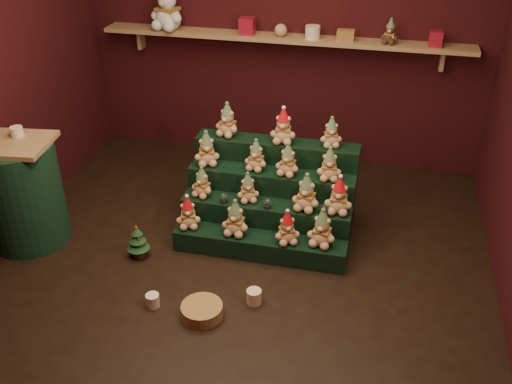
% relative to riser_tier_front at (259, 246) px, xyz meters
% --- Properties ---
extents(ground, '(4.00, 4.00, 0.00)m').
position_rel_riser_tier_front_xyz_m(ground, '(-0.18, -0.14, -0.09)').
color(ground, black).
rests_on(ground, ground).
extents(back_wall, '(4.00, 0.10, 2.80)m').
position_rel_riser_tier_front_xyz_m(back_wall, '(-0.18, 1.91, 1.31)').
color(back_wall, black).
rests_on(back_wall, ground).
extents(front_wall, '(4.00, 0.10, 2.80)m').
position_rel_riser_tier_front_xyz_m(front_wall, '(-0.18, -2.19, 1.31)').
color(front_wall, black).
rests_on(front_wall, ground).
extents(back_shelf, '(3.60, 0.26, 0.24)m').
position_rel_riser_tier_front_xyz_m(back_shelf, '(-0.18, 1.73, 1.20)').
color(back_shelf, '#A27651').
rests_on(back_shelf, ground).
extents(riser_tier_front, '(1.40, 0.22, 0.18)m').
position_rel_riser_tier_front_xyz_m(riser_tier_front, '(0.00, 0.00, 0.00)').
color(riser_tier_front, black).
rests_on(riser_tier_front, ground).
extents(riser_tier_midfront, '(1.40, 0.22, 0.36)m').
position_rel_riser_tier_front_xyz_m(riser_tier_midfront, '(0.00, 0.22, 0.09)').
color(riser_tier_midfront, black).
rests_on(riser_tier_midfront, ground).
extents(riser_tier_midback, '(1.40, 0.22, 0.54)m').
position_rel_riser_tier_front_xyz_m(riser_tier_midback, '(0.00, 0.44, 0.18)').
color(riser_tier_midback, black).
rests_on(riser_tier_midback, ground).
extents(riser_tier_back, '(1.40, 0.22, 0.72)m').
position_rel_riser_tier_front_xyz_m(riser_tier_back, '(0.00, 0.66, 0.27)').
color(riser_tier_back, black).
rests_on(riser_tier_back, ground).
extents(teddy_0, '(0.24, 0.23, 0.28)m').
position_rel_riser_tier_front_xyz_m(teddy_0, '(-0.60, 0.01, 0.23)').
color(teddy_0, tan).
rests_on(teddy_0, riser_tier_front).
extents(teddy_1, '(0.23, 0.21, 0.30)m').
position_rel_riser_tier_front_xyz_m(teddy_1, '(-0.20, 0.00, 0.24)').
color(teddy_1, tan).
rests_on(teddy_1, riser_tier_front).
extents(teddy_2, '(0.25, 0.24, 0.28)m').
position_rel_riser_tier_front_xyz_m(teddy_2, '(0.22, -0.02, 0.23)').
color(teddy_2, tan).
rests_on(teddy_2, riser_tier_front).
extents(teddy_3, '(0.25, 0.24, 0.31)m').
position_rel_riser_tier_front_xyz_m(teddy_3, '(0.49, 0.01, 0.25)').
color(teddy_3, tan).
rests_on(teddy_3, riser_tier_front).
extents(teddy_4, '(0.23, 0.21, 0.26)m').
position_rel_riser_tier_front_xyz_m(teddy_4, '(-0.54, 0.23, 0.40)').
color(teddy_4, tan).
rests_on(teddy_4, riser_tier_midfront).
extents(teddy_5, '(0.23, 0.22, 0.25)m').
position_rel_riser_tier_front_xyz_m(teddy_5, '(-0.15, 0.23, 0.40)').
color(teddy_5, tan).
rests_on(teddy_5, riser_tier_midfront).
extents(teddy_6, '(0.25, 0.24, 0.31)m').
position_rel_riser_tier_front_xyz_m(teddy_6, '(0.33, 0.21, 0.42)').
color(teddy_6, tan).
rests_on(teddy_6, riser_tier_midfront).
extents(teddy_7, '(0.22, 0.20, 0.31)m').
position_rel_riser_tier_front_xyz_m(teddy_7, '(0.59, 0.23, 0.42)').
color(teddy_7, tan).
rests_on(teddy_7, riser_tier_midfront).
extents(teddy_8, '(0.27, 0.26, 0.30)m').
position_rel_riser_tier_front_xyz_m(teddy_8, '(-0.56, 0.45, 0.60)').
color(teddy_8, tan).
rests_on(teddy_8, riser_tier_midback).
extents(teddy_9, '(0.22, 0.20, 0.27)m').
position_rel_riser_tier_front_xyz_m(teddy_9, '(-0.13, 0.45, 0.58)').
color(teddy_9, tan).
rests_on(teddy_9, riser_tier_midback).
extents(teddy_10, '(0.23, 0.21, 0.27)m').
position_rel_riser_tier_front_xyz_m(teddy_10, '(0.14, 0.43, 0.59)').
color(teddy_10, tan).
rests_on(teddy_10, riser_tier_midback).
extents(teddy_11, '(0.22, 0.20, 0.28)m').
position_rel_riser_tier_front_xyz_m(teddy_11, '(0.48, 0.43, 0.59)').
color(teddy_11, tan).
rests_on(teddy_11, riser_tier_midback).
extents(teddy_12, '(0.25, 0.24, 0.29)m').
position_rel_riser_tier_front_xyz_m(teddy_12, '(-0.44, 0.68, 0.78)').
color(teddy_12, tan).
rests_on(teddy_12, riser_tier_back).
extents(teddy_13, '(0.22, 0.20, 0.30)m').
position_rel_riser_tier_front_xyz_m(teddy_13, '(0.05, 0.65, 0.78)').
color(teddy_13, tan).
rests_on(teddy_13, riser_tier_back).
extents(teddy_14, '(0.22, 0.20, 0.25)m').
position_rel_riser_tier_front_xyz_m(teddy_14, '(0.45, 0.67, 0.76)').
color(teddy_14, tan).
rests_on(teddy_14, riser_tier_back).
extents(snow_globe_a, '(0.06, 0.06, 0.09)m').
position_rel_riser_tier_front_xyz_m(snow_globe_a, '(-0.33, 0.16, 0.31)').
color(snow_globe_a, black).
rests_on(snow_globe_a, riser_tier_midfront).
extents(snow_globe_b, '(0.06, 0.06, 0.08)m').
position_rel_riser_tier_front_xyz_m(snow_globe_b, '(0.03, 0.16, 0.31)').
color(snow_globe_b, black).
rests_on(snow_globe_b, riser_tier_midfront).
extents(snow_globe_c, '(0.07, 0.07, 0.10)m').
position_rel_riser_tier_front_xyz_m(snow_globe_c, '(0.49, 0.16, 0.32)').
color(snow_globe_c, black).
rests_on(snow_globe_c, riser_tier_midfront).
extents(side_table, '(0.65, 0.63, 0.91)m').
position_rel_riser_tier_front_xyz_m(side_table, '(-1.93, -0.21, 0.36)').
color(side_table, '#A27651').
rests_on(side_table, ground).
extents(table_ornament, '(0.10, 0.10, 0.08)m').
position_rel_riser_tier_front_xyz_m(table_ornament, '(-1.93, -0.11, 0.86)').
color(table_ornament, beige).
rests_on(table_ornament, side_table).
extents(mini_christmas_tree, '(0.18, 0.18, 0.31)m').
position_rel_riser_tier_front_xyz_m(mini_christmas_tree, '(-0.94, -0.24, 0.06)').
color(mini_christmas_tree, '#442F18').
rests_on(mini_christmas_tree, ground).
extents(mug_left, '(0.10, 0.10, 0.10)m').
position_rel_riser_tier_front_xyz_m(mug_left, '(-0.61, -0.77, -0.04)').
color(mug_left, beige).
rests_on(mug_left, ground).
extents(mug_right, '(0.11, 0.11, 0.11)m').
position_rel_riser_tier_front_xyz_m(mug_right, '(0.09, -0.57, -0.04)').
color(mug_right, beige).
rests_on(mug_right, ground).
extents(wicker_basket, '(0.30, 0.30, 0.09)m').
position_rel_riser_tier_front_xyz_m(wicker_basket, '(-0.23, -0.79, -0.04)').
color(wicker_basket, '#AC8845').
rests_on(wicker_basket, ground).
extents(white_bear, '(0.41, 0.38, 0.48)m').
position_rel_riser_tier_front_xyz_m(white_bear, '(-1.32, 1.70, 1.47)').
color(white_bear, white).
rests_on(white_bear, back_shelf).
extents(brown_bear, '(0.18, 0.17, 0.22)m').
position_rel_riser_tier_front_xyz_m(brown_bear, '(0.82, 1.70, 1.34)').
color(brown_bear, '#492818').
rests_on(brown_bear, back_shelf).
extents(gift_tin_red_a, '(0.14, 0.14, 0.16)m').
position_rel_riser_tier_front_xyz_m(gift_tin_red_a, '(-0.52, 1.71, 1.31)').
color(gift_tin_red_a, '#A91A2F').
rests_on(gift_tin_red_a, back_shelf).
extents(gift_tin_cream, '(0.14, 0.14, 0.12)m').
position_rel_riser_tier_front_xyz_m(gift_tin_cream, '(0.11, 1.71, 1.29)').
color(gift_tin_cream, beige).
rests_on(gift_tin_cream, back_shelf).
extents(gift_tin_red_b, '(0.12, 0.12, 0.14)m').
position_rel_riser_tier_front_xyz_m(gift_tin_red_b, '(1.23, 1.71, 1.30)').
color(gift_tin_red_b, '#A91A2F').
rests_on(gift_tin_red_b, back_shelf).
extents(shelf_plush_ball, '(0.12, 0.12, 0.12)m').
position_rel_riser_tier_front_xyz_m(shelf_plush_ball, '(-0.19, 1.71, 1.29)').
color(shelf_plush_ball, tan).
rests_on(shelf_plush_ball, back_shelf).
extents(scarf_gift_box, '(0.16, 0.10, 0.10)m').
position_rel_riser_tier_front_xyz_m(scarf_gift_box, '(0.42, 1.71, 1.28)').
color(scarf_gift_box, '#C8511C').
rests_on(scarf_gift_box, back_shelf).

